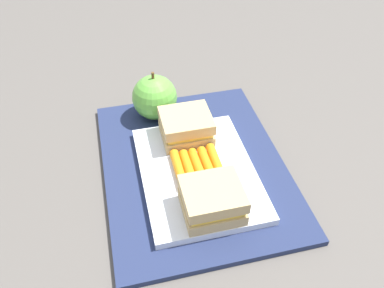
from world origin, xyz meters
The scene contains 7 objects.
ground_plane centered at (0.00, 0.00, 0.00)m, with size 2.40×2.40×0.00m, color #56514C.
lunchbag_mat centered at (0.00, 0.00, 0.01)m, with size 0.36×0.28×0.01m, color navy.
food_tray centered at (-0.03, 0.00, 0.02)m, with size 0.23×0.17×0.01m, color white.
sandwich_half_left centered at (-0.10, 0.00, 0.04)m, with size 0.07×0.08×0.04m.
sandwich_half_right centered at (0.05, 0.00, 0.04)m, with size 0.07×0.08×0.04m.
carrot_sticks_bundle centered at (-0.02, 0.00, 0.03)m, with size 0.08×0.07×0.02m.
apple centered at (0.14, 0.04, 0.05)m, with size 0.08×0.08×0.09m.
Camera 1 is at (-0.42, 0.11, 0.46)m, focal length 37.05 mm.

